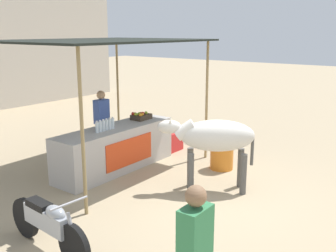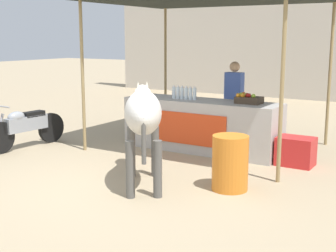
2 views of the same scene
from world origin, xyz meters
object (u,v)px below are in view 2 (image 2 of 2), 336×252
(cooler_box, at_px, (296,151))
(cow, at_px, (143,115))
(vendor_behind_counter, at_px, (234,103))
(water_barrel, at_px, (230,163))
(fruit_crate, at_px, (248,99))
(stall_counter, at_px, (201,125))
(motorcycle_parked, at_px, (26,126))

(cooler_box, distance_m, cow, 2.81)
(vendor_behind_counter, height_order, cooler_box, vendor_behind_counter)
(water_barrel, bearing_deg, cow, -158.71)
(fruit_crate, height_order, water_barrel, fruit_crate)
(stall_counter, height_order, cooler_box, stall_counter)
(vendor_behind_counter, xyz_separation_m, motorcycle_parked, (-3.29, -2.36, -0.42))
(stall_counter, distance_m, vendor_behind_counter, 0.90)
(water_barrel, xyz_separation_m, motorcycle_parked, (-4.40, 0.23, 0.04))
(fruit_crate, height_order, vendor_behind_counter, vendor_behind_counter)
(vendor_behind_counter, bearing_deg, motorcycle_parked, -144.33)
(fruit_crate, height_order, motorcycle_parked, fruit_crate)
(cow, distance_m, motorcycle_parked, 3.37)
(stall_counter, height_order, water_barrel, stall_counter)
(cooler_box, bearing_deg, motorcycle_parked, -162.55)
(fruit_crate, bearing_deg, stall_counter, -176.83)
(cow, bearing_deg, stall_counter, 96.75)
(vendor_behind_counter, bearing_deg, fruit_crate, -50.26)
(stall_counter, distance_m, fruit_crate, 1.06)
(stall_counter, relative_size, cooler_box, 5.00)
(stall_counter, distance_m, cow, 2.37)
(cooler_box, relative_size, cow, 0.35)
(stall_counter, bearing_deg, water_barrel, -52.18)
(stall_counter, xyz_separation_m, water_barrel, (1.43, -1.84, -0.09))
(cooler_box, bearing_deg, vendor_behind_counter, 150.71)
(vendor_behind_counter, bearing_deg, cow, -90.89)
(vendor_behind_counter, height_order, cow, vendor_behind_counter)
(cow, bearing_deg, fruit_crate, 74.91)
(stall_counter, bearing_deg, fruit_crate, 3.17)
(stall_counter, xyz_separation_m, cow, (0.27, -2.29, 0.55))
(stall_counter, bearing_deg, motorcycle_parked, -151.57)
(fruit_crate, distance_m, motorcycle_parked, 4.25)
(water_barrel, bearing_deg, cooler_box, 76.92)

